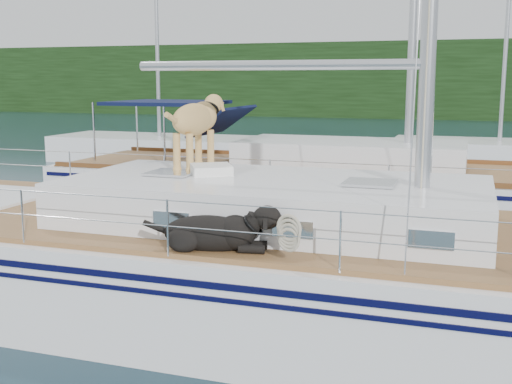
% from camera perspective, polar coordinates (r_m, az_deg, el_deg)
% --- Properties ---
extents(ground, '(120.00, 120.00, 0.00)m').
position_cam_1_polar(ground, '(8.72, -3.59, -10.44)').
color(ground, black).
rests_on(ground, ground).
extents(tree_line, '(90.00, 3.00, 6.00)m').
position_cam_1_polar(tree_line, '(52.65, 15.56, 9.56)').
color(tree_line, black).
rests_on(tree_line, ground).
extents(shore_bank, '(92.00, 1.00, 1.20)m').
position_cam_1_polar(shore_bank, '(53.90, 15.52, 7.00)').
color(shore_bank, '#595147').
rests_on(shore_bank, ground).
extents(main_sailboat, '(12.00, 3.80, 14.01)m').
position_cam_1_polar(main_sailboat, '(8.48, -3.10, -6.19)').
color(main_sailboat, white).
rests_on(main_sailboat, ground).
extents(neighbor_sailboat, '(11.00, 3.50, 13.30)m').
position_cam_1_polar(neighbor_sailboat, '(14.47, 4.13, 0.34)').
color(neighbor_sailboat, white).
rests_on(neighbor_sailboat, ground).
extents(bg_boat_west, '(8.00, 3.00, 11.65)m').
position_cam_1_polar(bg_boat_west, '(24.39, -8.54, 3.75)').
color(bg_boat_west, white).
rests_on(bg_boat_west, ground).
extents(bg_boat_center, '(7.20, 3.00, 11.65)m').
position_cam_1_polar(bg_boat_center, '(23.71, 20.76, 3.05)').
color(bg_boat_center, white).
rests_on(bg_boat_center, ground).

